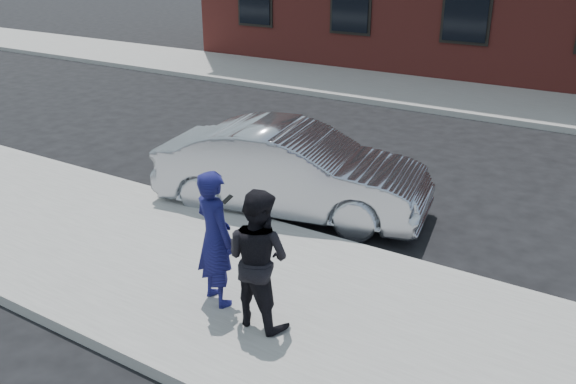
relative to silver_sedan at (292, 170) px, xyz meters
The scene contains 8 objects.
ground 2.51m from the silver_sedan, 107.10° to the right, with size 100.00×100.00×0.00m, color black.
near_sidewalk 2.72m from the silver_sedan, 105.51° to the right, with size 50.00×3.50×0.15m, color gray.
near_curb 1.22m from the silver_sedan, 133.33° to the right, with size 50.00×0.10×0.15m, color #999691.
far_sidewalk 9.00m from the silver_sedan, 94.52° to the left, with size 50.00×3.50×0.15m, color gray.
far_curb 7.21m from the silver_sedan, 95.65° to the left, with size 50.00×0.10×0.15m, color #999691.
silver_sedan is the anchor object (origin of this frame).
man_hoodie 3.06m from the silver_sedan, 74.96° to the right, with size 0.70×0.59×1.66m.
man_peacoat 3.38m from the silver_sedan, 64.28° to the right, with size 0.83×0.67×1.61m.
Camera 1 is at (5.57, -5.50, 4.16)m, focal length 38.00 mm.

